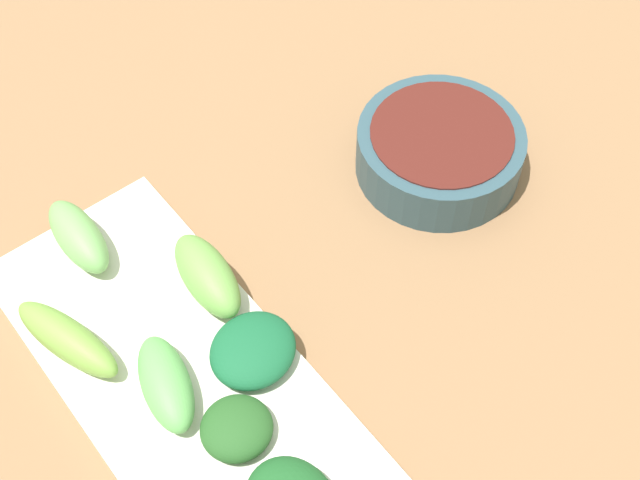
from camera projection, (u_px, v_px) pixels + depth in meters
name	position (u px, v px, depth m)	size (l,w,h in m)	color
tabletop	(271.00, 284.00, 0.62)	(2.10, 2.10, 0.02)	#896342
sauce_bowl	(441.00, 151.00, 0.65)	(0.13, 0.13, 0.04)	#2D4953
serving_plate	(179.00, 373.00, 0.56)	(0.14, 0.30, 0.01)	silver
broccoli_stalk_0	(166.00, 384.00, 0.53)	(0.03, 0.07, 0.02)	#5EA753
broccoli_stalk_1	(78.00, 236.00, 0.60)	(0.03, 0.07, 0.03)	#71AD5B
broccoli_leafy_2	(237.00, 428.00, 0.52)	(0.04, 0.04, 0.02)	#245222
broccoli_leafy_3	(253.00, 350.00, 0.55)	(0.06, 0.05, 0.02)	#175833
broccoli_stalk_4	(67.00, 339.00, 0.55)	(0.03, 0.09, 0.03)	#74A140
broccoli_stalk_7	(207.00, 276.00, 0.58)	(0.03, 0.07, 0.03)	#6CA449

